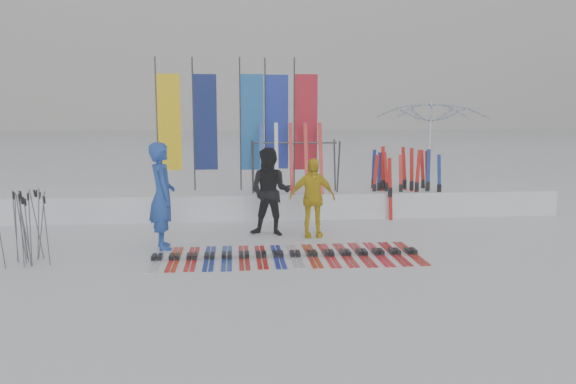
{
  "coord_description": "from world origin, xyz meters",
  "views": [
    {
      "loc": [
        -0.83,
        -8.96,
        2.58
      ],
      "look_at": [
        0.2,
        1.6,
        1.0
      ],
      "focal_mm": 35.0,
      "sensor_mm": 36.0,
      "label": 1
    }
  ],
  "objects": [
    {
      "name": "ground",
      "position": [
        0.0,
        0.0,
        0.0
      ],
      "size": [
        120.0,
        120.0,
        0.0
      ],
      "primitive_type": "plane",
      "color": "white",
      "rests_on": "ground"
    },
    {
      "name": "snow_bank",
      "position": [
        0.0,
        4.6,
        0.3
      ],
      "size": [
        14.0,
        1.6,
        0.6
      ],
      "primitive_type": "cube",
      "color": "white",
      "rests_on": "ground"
    },
    {
      "name": "person_blue",
      "position": [
        -2.15,
        1.41,
        0.99
      ],
      "size": [
        0.64,
        0.82,
        1.98
      ],
      "primitive_type": "imported",
      "rotation": [
        0.0,
        0.0,
        1.83
      ],
      "color": "#1C42A7",
      "rests_on": "ground"
    },
    {
      "name": "person_black",
      "position": [
        -0.09,
        2.32,
        0.9
      ],
      "size": [
        1.04,
        0.91,
        1.8
      ],
      "primitive_type": "imported",
      "rotation": [
        0.0,
        0.0,
        -0.31
      ],
      "color": "black",
      "rests_on": "ground"
    },
    {
      "name": "person_yellow",
      "position": [
        0.74,
        2.11,
        0.8
      ],
      "size": [
        0.96,
        0.44,
        1.6
      ],
      "primitive_type": "imported",
      "rotation": [
        0.0,
        0.0,
        0.06
      ],
      "color": "yellow",
      "rests_on": "ground"
    },
    {
      "name": "tent_canopy",
      "position": [
        4.64,
        6.26,
        1.44
      ],
      "size": [
        3.82,
        3.87,
        2.88
      ],
      "primitive_type": "imported",
      "rotation": [
        0.0,
        0.0,
        -0.25
      ],
      "color": "white",
      "rests_on": "ground"
    },
    {
      "name": "ski_row",
      "position": [
        0.09,
        0.6,
        0.04
      ],
      "size": [
        4.66,
        1.69,
        0.07
      ],
      "color": "silver",
      "rests_on": "ground"
    },
    {
      "name": "pole_cluster",
      "position": [
        -4.29,
        0.59,
        0.6
      ],
      "size": [
        0.74,
        0.84,
        1.25
      ],
      "color": "#595B60",
      "rests_on": "ground"
    },
    {
      "name": "feather_flags",
      "position": [
        -0.64,
        4.79,
        2.24
      ],
      "size": [
        3.88,
        0.29,
        3.2
      ],
      "color": "#383A3F",
      "rests_on": "ground"
    },
    {
      "name": "ski_rack",
      "position": [
        0.62,
        4.2,
        1.38
      ],
      "size": [
        2.04,
        0.8,
        1.23
      ],
      "color": "#383A3F",
      "rests_on": "ground"
    },
    {
      "name": "upright_skis",
      "position": [
        3.25,
        4.18,
        0.79
      ],
      "size": [
        1.6,
        1.12,
        1.68
      ],
      "color": "navy",
      "rests_on": "ground"
    }
  ]
}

